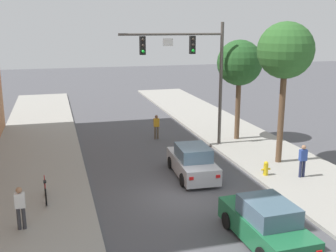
# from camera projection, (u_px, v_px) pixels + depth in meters

# --- Properties ---
(ground_plane) EXTENTS (120.00, 120.00, 0.00)m
(ground_plane) POSITION_uv_depth(u_px,v_px,m) (184.00, 196.00, 18.43)
(ground_plane) COLOR #4C4C51
(sidewalk_left) EXTENTS (5.00, 60.00, 0.15)m
(sidewalk_left) POSITION_uv_depth(u_px,v_px,m) (32.00, 212.00, 16.71)
(sidewalk_left) COLOR #99968E
(sidewalk_left) RESTS_ON ground
(sidewalk_right) EXTENTS (5.00, 60.00, 0.15)m
(sidewalk_right) POSITION_uv_depth(u_px,v_px,m) (311.00, 180.00, 20.11)
(sidewalk_right) COLOR #99968E
(sidewalk_right) RESTS_ON ground
(traffic_signal_mast) EXTENTS (6.37, 0.38, 7.50)m
(traffic_signal_mast) POSITION_uv_depth(u_px,v_px,m) (194.00, 62.00, 24.54)
(traffic_signal_mast) COLOR #514C47
(traffic_signal_mast) RESTS_ON sidewalk_right
(car_lead_silver) EXTENTS (2.00, 4.32, 1.60)m
(car_lead_silver) POSITION_uv_depth(u_px,v_px,m) (192.00, 162.00, 20.78)
(car_lead_silver) COLOR #B7B7BC
(car_lead_silver) RESTS_ON ground
(car_following_green) EXTENTS (1.92, 4.28, 1.60)m
(car_following_green) POSITION_uv_depth(u_px,v_px,m) (266.00, 224.00, 14.33)
(car_following_green) COLOR #1E663D
(car_following_green) RESTS_ON ground
(pedestrian_sidewalk_left_walker) EXTENTS (0.36, 0.22, 1.64)m
(pedestrian_sidewalk_left_walker) POSITION_uv_depth(u_px,v_px,m) (20.00, 206.00, 14.96)
(pedestrian_sidewalk_left_walker) COLOR #333338
(pedestrian_sidewalk_left_walker) RESTS_ON sidewalk_left
(pedestrian_crossing_road) EXTENTS (0.36, 0.22, 1.64)m
(pedestrian_crossing_road) POSITION_uv_depth(u_px,v_px,m) (156.00, 126.00, 27.57)
(pedestrian_crossing_road) COLOR brown
(pedestrian_crossing_road) RESTS_ON ground
(pedestrian_sidewalk_right_walker) EXTENTS (0.36, 0.22, 1.64)m
(pedestrian_sidewalk_right_walker) POSITION_uv_depth(u_px,v_px,m) (303.00, 159.00, 20.17)
(pedestrian_sidewalk_right_walker) COLOR #232847
(pedestrian_sidewalk_right_walker) RESTS_ON sidewalk_right
(bicycle_leaning) EXTENTS (0.15, 1.77, 0.98)m
(bicycle_leaning) POSITION_uv_depth(u_px,v_px,m) (45.00, 192.00, 17.58)
(bicycle_leaning) COLOR black
(bicycle_leaning) RESTS_ON sidewalk_left
(fire_hydrant) EXTENTS (0.48, 0.24, 0.72)m
(fire_hydrant) POSITION_uv_depth(u_px,v_px,m) (266.00, 168.00, 20.55)
(fire_hydrant) COLOR gold
(fire_hydrant) RESTS_ON sidewalk_right
(street_tree_nearest) EXTENTS (2.94, 2.94, 7.52)m
(street_tree_nearest) POSITION_uv_depth(u_px,v_px,m) (286.00, 52.00, 21.24)
(street_tree_nearest) COLOR brown
(street_tree_nearest) RESTS_ON sidewalk_right
(street_tree_second) EXTENTS (2.89, 2.89, 6.44)m
(street_tree_second) POSITION_uv_depth(u_px,v_px,m) (240.00, 63.00, 26.13)
(street_tree_second) COLOR brown
(street_tree_second) RESTS_ON sidewalk_right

